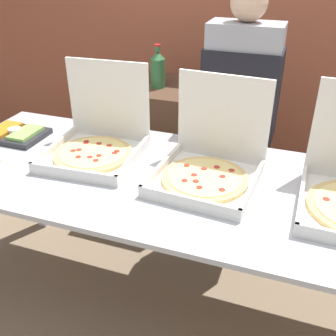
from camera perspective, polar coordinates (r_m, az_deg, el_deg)
The scene contains 11 objects.
ground_plane at distance 2.40m, azimuth 0.00°, elevation -19.47°, with size 16.00×16.00×0.00m, color #847056.
brick_wall_behind at distance 3.25m, azimuth 10.85°, elevation 21.82°, with size 10.00×0.06×2.80m.
buffet_table at distance 1.88m, azimuth 0.00°, elevation -3.74°, with size 2.36×0.94×0.87m.
pizza_box_near_right at distance 1.80m, azimuth 6.04°, elevation 0.73°, with size 0.48×0.49×0.44m.
pizza_box_far_left at distance 2.04m, azimuth -10.24°, elevation 3.98°, with size 0.47×0.49×0.44m.
veggie_tray at distance 2.37m, azimuth -21.28°, elevation 4.66°, with size 0.33×0.24×0.05m.
sideboard_podium at distance 2.98m, azimuth -0.84°, elevation 3.11°, with size 0.56×0.58×0.97m.
soda_bottle at distance 2.72m, azimuth -1.50°, elevation 14.17°, with size 0.10×0.10×0.29m.
soda_can_silver at distance 2.84m, azimuth -1.43°, elevation 13.53°, with size 0.07×0.07×0.12m.
soda_can_colored at distance 2.85m, azimuth -3.71°, elevation 13.53°, with size 0.07×0.07×0.12m.
person_server_vest at distance 2.37m, azimuth 10.17°, elevation 7.30°, with size 0.42×0.24×1.66m.
Camera 1 is at (0.53, -1.48, 1.81)m, focal length 42.00 mm.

